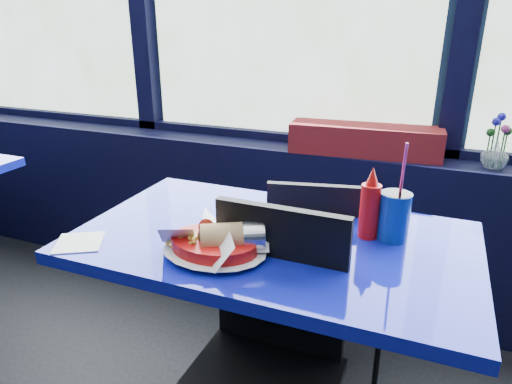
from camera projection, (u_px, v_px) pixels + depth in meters
name	position (u px, v px, depth m)	size (l,w,h in m)	color
window_sill	(275.00, 218.00, 2.38)	(5.00, 0.26, 0.80)	black
near_table	(272.00, 287.00, 1.46)	(1.20, 0.70, 0.75)	black
chair_near_front	(266.00, 350.00, 1.26)	(0.41, 0.42, 0.90)	black
chair_near_back	(330.00, 267.00, 1.73)	(0.46, 0.46, 0.85)	black
planter_box	(364.00, 140.00, 2.04)	(0.66, 0.17, 0.13)	maroon
flower_vase	(495.00, 152.00, 1.85)	(0.14, 0.15, 0.23)	silver
food_basket	(216.00, 243.00, 1.28)	(0.28, 0.27, 0.10)	#B90D0C
ketchup_bottle	(370.00, 207.00, 1.36)	(0.06, 0.06, 0.22)	#B90D0C
soda_cup	(394.00, 215.00, 1.36)	(0.09, 0.09, 0.31)	navy
napkin	(79.00, 242.00, 1.36)	(0.13, 0.13, 0.00)	white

